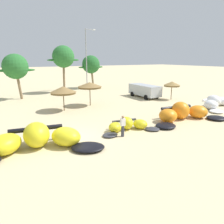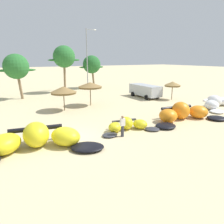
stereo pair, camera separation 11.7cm
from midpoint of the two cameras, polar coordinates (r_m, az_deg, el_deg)
name	(u,v)px [view 1 (the left image)]	position (r m, az deg, el deg)	size (l,w,h in m)	color
ground_plane	(74,139)	(15.83, -10.42, -7.08)	(260.00, 260.00, 0.00)	beige
kite_left	(37,140)	(14.51, -19.87, -7.09)	(8.55, 4.63, 1.65)	black
kite_left_of_center	(128,125)	(17.24, 4.15, -3.65)	(5.16, 2.73, 1.05)	#333338
kite_center	(183,113)	(21.07, 18.64, -0.34)	(8.13, 4.11, 1.67)	black
kite_right_of_center	(216,103)	(28.08, 26.35, 2.28)	(7.11, 4.12, 1.42)	white
beach_umbrella_middle	(63,90)	(23.82, -13.25, 5.79)	(2.87, 2.87, 2.72)	brown
beach_umbrella_near_palms	(90,85)	(25.90, -6.18, 7.23)	(2.93, 2.93, 2.88)	brown
beach_umbrella_outermost	(172,84)	(30.83, 15.84, 7.31)	(2.25, 2.25, 2.55)	brown
parked_van	(144,90)	(32.02, 8.56, 5.96)	(2.32, 5.37, 1.84)	#B2B7BC
person_near_kites	(123,126)	(15.72, 2.72, -3.83)	(0.36, 0.24, 1.62)	#383842
palm_center_left	(15,67)	(32.53, -24.81, 11.05)	(5.19, 3.46, 6.32)	#7F6647
palm_center_right	(63,57)	(36.77, -13.14, 14.31)	(5.43, 3.62, 7.74)	#7F6647
palm_right_of_gap	(91,65)	(41.42, -5.81, 12.64)	(5.10, 3.40, 6.22)	#7F6647
lamppost_west_center	(87,57)	(39.51, -6.87, 14.69)	(2.03, 0.24, 10.75)	gray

